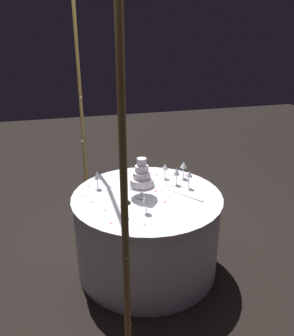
{
  "coord_description": "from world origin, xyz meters",
  "views": [
    {
      "loc": [
        -2.49,
        0.68,
        2.02
      ],
      "look_at": [
        0.0,
        0.0,
        0.97
      ],
      "focal_mm": 36.33,
      "sensor_mm": 36.0,
      "label": 1
    }
  ],
  "objects": [
    {
      "name": "ground_plane",
      "position": [
        0.0,
        0.0,
        0.0
      ],
      "size": [
        12.0,
        12.0,
        0.0
      ],
      "primitive_type": "plane",
      "color": "black"
    },
    {
      "name": "decorative_arch",
      "position": [
        0.0,
        0.41,
        1.61
      ],
      "size": [
        2.27,
        0.06,
        2.47
      ],
      "color": "olive",
      "rests_on": "ground"
    },
    {
      "name": "main_table",
      "position": [
        0.0,
        0.0,
        0.36
      ],
      "size": [
        1.28,
        1.28,
        0.72
      ],
      "color": "white",
      "rests_on": "ground"
    },
    {
      "name": "tiered_cake",
      "position": [
        -0.02,
        0.05,
        0.89
      ],
      "size": [
        0.22,
        0.22,
        0.35
      ],
      "color": "silver",
      "rests_on": "main_table"
    },
    {
      "name": "wine_glass_0",
      "position": [
        0.04,
        -0.39,
        0.84
      ],
      "size": [
        0.06,
        0.06,
        0.16
      ],
      "color": "silver",
      "rests_on": "main_table"
    },
    {
      "name": "wine_glass_1",
      "position": [
        0.14,
        -0.31,
        0.84
      ],
      "size": [
        0.06,
        0.06,
        0.16
      ],
      "color": "silver",
      "rests_on": "main_table"
    },
    {
      "name": "wine_glass_2",
      "position": [
        0.24,
        0.38,
        0.84
      ],
      "size": [
        0.06,
        0.06,
        0.17
      ],
      "color": "silver",
      "rests_on": "main_table"
    },
    {
      "name": "wine_glass_3",
      "position": [
        0.26,
        -0.42,
        0.85
      ],
      "size": [
        0.06,
        0.06,
        0.17
      ],
      "color": "silver",
      "rests_on": "main_table"
    },
    {
      "name": "wine_glass_4",
      "position": [
        -0.29,
        0.26,
        0.84
      ],
      "size": [
        0.06,
        0.06,
        0.16
      ],
      "color": "silver",
      "rests_on": "main_table"
    },
    {
      "name": "wine_glass_5",
      "position": [
        -0.29,
        0.08,
        0.84
      ],
      "size": [
        0.06,
        0.06,
        0.16
      ],
      "color": "silver",
      "rests_on": "main_table"
    },
    {
      "name": "wine_glass_6",
      "position": [
        0.3,
        -0.26,
        0.83
      ],
      "size": [
        0.06,
        0.06,
        0.15
      ],
      "color": "silver",
      "rests_on": "main_table"
    },
    {
      "name": "cake_knife",
      "position": [
        -0.13,
        -0.34,
        0.73
      ],
      "size": [
        0.26,
        0.18,
        0.01
      ],
      "color": "silver",
      "rests_on": "main_table"
    },
    {
      "name": "rose_petal_0",
      "position": [
        -0.17,
        0.38,
        0.72
      ],
      "size": [
        0.03,
        0.03,
        0.0
      ],
      "primitive_type": "ellipsoid",
      "rotation": [
        0.0,
        0.0,
        1.09
      ],
      "color": "#EA6B84",
      "rests_on": "main_table"
    },
    {
      "name": "rose_petal_1",
      "position": [
        0.13,
        -0.23,
        0.72
      ],
      "size": [
        0.03,
        0.03,
        0.0
      ],
      "primitive_type": "ellipsoid",
      "rotation": [
        0.0,
        0.0,
        3.91
      ],
      "color": "#EA6B84",
      "rests_on": "main_table"
    },
    {
      "name": "rose_petal_2",
      "position": [
        0.49,
        0.28,
        0.72
      ],
      "size": [
        0.03,
        0.03,
        0.0
      ],
      "primitive_type": "ellipsoid",
      "rotation": [
        0.0,
        0.0,
        2.44
      ],
      "color": "#EA6B84",
      "rests_on": "main_table"
    },
    {
      "name": "rose_petal_3",
      "position": [
        0.11,
        -0.26,
        0.72
      ],
      "size": [
        0.02,
        0.03,
        0.0
      ],
      "primitive_type": "ellipsoid",
      "rotation": [
        0.0,
        0.0,
        1.81
      ],
      "color": "#EA6B84",
      "rests_on": "main_table"
    },
    {
      "name": "rose_petal_4",
      "position": [
        0.12,
        0.53,
        0.72
      ],
      "size": [
        0.02,
        0.03,
        0.0
      ],
      "primitive_type": "ellipsoid",
      "rotation": [
        0.0,
        0.0,
        1.35
      ],
      "color": "#EA6B84",
      "rests_on": "main_table"
    },
    {
      "name": "rose_petal_5",
      "position": [
        0.06,
        -0.09,
        0.72
      ],
      "size": [
        0.03,
        0.04,
        0.0
      ],
      "primitive_type": "ellipsoid",
      "rotation": [
        0.0,
        0.0,
        4.66
      ],
      "color": "#EA6B84",
      "rests_on": "main_table"
    },
    {
      "name": "rose_petal_6",
      "position": [
        0.43,
        -0.02,
        0.72
      ],
      "size": [
        0.04,
        0.04,
        0.0
      ],
      "primitive_type": "ellipsoid",
      "rotation": [
        0.0,
        0.0,
        2.22
      ],
      "color": "#EA6B84",
      "rests_on": "main_table"
    },
    {
      "name": "rose_petal_7",
      "position": [
        0.03,
        -0.21,
        0.72
      ],
      "size": [
        0.03,
        0.02,
        0.0
      ],
      "primitive_type": "ellipsoid",
      "rotation": [
        0.0,
        0.0,
        0.37
      ],
      "color": "#EA6B84",
      "rests_on": "main_table"
    },
    {
      "name": "rose_petal_8",
      "position": [
        -0.45,
        0.14,
        0.72
      ],
      "size": [
        0.03,
        0.02,
        0.0
      ],
      "primitive_type": "ellipsoid",
      "rotation": [
        0.0,
        0.0,
        0.08
      ],
      "color": "#EA6B84",
      "rests_on": "main_table"
    },
    {
      "name": "rose_petal_9",
      "position": [
        0.23,
        0.08,
        0.72
      ],
      "size": [
        0.04,
        0.03,
        0.0
      ],
      "primitive_type": "ellipsoid",
      "rotation": [
        0.0,
        0.0,
        5.94
      ],
      "color": "#EA6B84",
      "rests_on": "main_table"
    },
    {
      "name": "rose_petal_10",
      "position": [
        0.34,
        -0.01,
        0.72
      ],
      "size": [
        0.03,
        0.04,
        0.0
      ],
      "primitive_type": "ellipsoid",
      "rotation": [
        0.0,
        0.0,
        4.77
      ],
      "color": "#EA6B84",
      "rests_on": "main_table"
    },
    {
      "name": "rose_petal_11",
      "position": [
        0.39,
        -0.21,
        0.72
      ],
      "size": [
        0.05,
        0.04,
        0.0
      ],
      "primitive_type": "ellipsoid",
      "rotation": [
        0.0,
        0.0,
        0.64
      ],
      "color": "#EA6B84",
      "rests_on": "main_table"
    },
    {
      "name": "rose_petal_12",
      "position": [
        0.31,
        0.46,
        0.72
      ],
      "size": [
        0.03,
        0.04,
        0.0
      ],
      "primitive_type": "ellipsoid",
      "rotation": [
        0.0,
        0.0,
        5.23
      ],
      "color": "#EA6B84",
      "rests_on": "main_table"
    },
    {
      "name": "rose_petal_13",
      "position": [
        0.3,
        -0.47,
        0.72
      ],
      "size": [
        0.03,
        0.03,
        0.0
      ],
      "primitive_type": "ellipsoid",
      "rotation": [
        0.0,
        0.0,
        1.8
      ],
      "color": "#EA6B84",
      "rests_on": "main_table"
    },
    {
      "name": "rose_petal_14",
      "position": [
        0.23,
        0.27,
        0.72
      ],
      "size": [
        0.03,
        0.04,
        0.0
      ],
      "primitive_type": "ellipsoid",
      "rotation": [
        0.0,
        0.0,
        1.9
      ],
      "color": "#EA6B84",
      "rests_on": "main_table"
    },
    {
      "name": "rose_petal_15",
      "position": [
        -0.16,
        -0.11,
        0.72
      ],
      "size": [
        0.02,
        0.04,
        0.0
      ],
      "primitive_type": "ellipsoid",
      "rotation": [
        0.0,
        0.0,
        1.56
      ],
      "color": "#EA6B84",
      "rests_on": "main_table"
    },
    {
      "name": "rose_petal_16",
      "position": [
        -0.16,
        -0.37,
        0.72
      ],
      "size": [
        0.04,
        0.04,
        0.0
      ],
      "primitive_type": "ellipsoid",
      "rotation": [
        0.0,
        0.0,
        2.58
      ],
      "color": "#EA6B84",
      "rests_on": "main_table"
    },
    {
      "name": "rose_petal_17",
      "position": [
        0.22,
        -0.11,
        0.72
      ],
      "size": [
        0.04,
        0.04,
        0.0
      ],
      "primitive_type": "ellipsoid",
      "rotation": [
        0.0,
        0.0,
        3.52
      ],
      "color": "#EA6B84",
      "rests_on": "main_table"
    },
    {
      "name": "rose_petal_18",
      "position": [
        0.0,
        0.47,
        0.72
      ],
      "size": [
        0.04,
        0.04,
        0.0
      ],
      "primitive_type": "ellipsoid",
      "rotation": [
        0.0,
        0.0,
        3.68
      ],
      "color": "#EA6B84",
      "rests_on": "main_table"
    },
    {
      "name": "rose_petal_19",
      "position": [
        -0.37,
        0.37,
        0.72
      ],
      "size": [
        0.02,
        0.03,
        0.0
      ],
      "primitive_type": "ellipsoid",
      "rotation": [
        0.0,
        0.0,
        1.46
      ],
      "color": "#EA6B84",
      "rests_on": "main_table"
    },
    {
      "name": "rose_petal_20",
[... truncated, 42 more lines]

